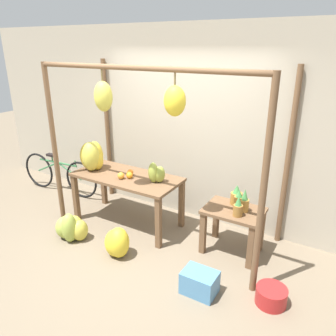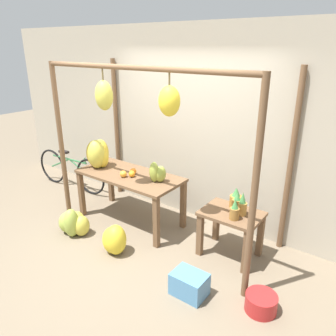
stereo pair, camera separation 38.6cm
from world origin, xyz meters
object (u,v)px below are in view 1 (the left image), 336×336
Objects in this scene: banana_pile_on_table at (92,156)px; orange_pile at (126,175)px; banana_pile_ground_left at (72,228)px; papaya_pile at (156,173)px; fruit_crate_white at (200,282)px; parked_bicycle at (59,174)px; pineapple_cluster at (239,201)px; blue_bucket at (271,296)px; banana_pile_ground_right at (117,243)px.

orange_pile is at bearing -1.79° from banana_pile_on_table.
banana_pile_ground_left is 1.37m from papaya_pile.
parked_bicycle is at bearing 162.22° from fruit_crate_white.
pineapple_cluster reaches higher than blue_bucket.
blue_bucket is (0.70, 0.23, -0.03)m from fruit_crate_white.
banana_pile_ground_left is 0.29× the size of parked_bicycle.
fruit_crate_white is (-0.06, -0.93, -0.59)m from pineapple_cluster.
pineapple_cluster is 1.14m from blue_bucket.
banana_pile_ground_left is 1.52× the size of blue_bucket.
fruit_crate_white is (1.17, -0.06, -0.06)m from banana_pile_ground_right.
papaya_pile reaches higher than pineapple_cluster.
fruit_crate_white is 0.74m from blue_bucket.
parked_bicycle is at bearing 165.24° from banana_pile_on_table.
parked_bicycle is (-2.10, 0.99, 0.16)m from banana_pile_ground_right.
banana_pile_ground_right is 1.03m from papaya_pile.
pineapple_cluster is at bearing 35.20° from banana_pile_ground_right.
fruit_crate_white is 0.22× the size of parked_bicycle.
orange_pile is at bearing -10.20° from parked_bicycle.
parked_bicycle is 2.29m from papaya_pile.
banana_pile_on_table is 1.07× the size of banana_pile_ground_right.
banana_pile_on_table reaches higher than blue_bucket.
orange_pile is at bearing 154.17° from fruit_crate_white.
blue_bucket is 4.07m from parked_bicycle.
parked_bicycle reaches higher than banana_pile_ground_right.
parked_bicycle is (-3.28, 1.05, 0.22)m from fruit_crate_white.
pineapple_cluster is at bearing 132.23° from blue_bucket.
parked_bicycle is (-1.76, 0.32, -0.46)m from orange_pile.
parked_bicycle is (-3.98, 0.82, 0.25)m from blue_bucket.
papaya_pile reaches higher than banana_pile_ground_left.
papaya_pile is at bearing 3.45° from banana_pile_on_table.
banana_pile_ground_left is 2.66m from blue_bucket.
banana_pile_on_table is 1.42× the size of blue_bucket.
fruit_crate_white is at bearing -19.32° from banana_pile_on_table.
pineapple_cluster is 1.48× the size of papaya_pile.
banana_pile_ground_right reaches higher than fruit_crate_white.
pineapple_cluster is 2.27m from banana_pile_ground_left.
banana_pile_ground_left is 1.95m from fruit_crate_white.
orange_pile is 0.54× the size of banana_pile_ground_left.
fruit_crate_white is at bearing -1.43° from banana_pile_ground_left.
papaya_pile is at bearing 10.69° from orange_pile.
fruit_crate_white is at bearing -93.94° from pineapple_cluster.
pineapple_cluster is at bearing 4.67° from banana_pile_on_table.
orange_pile is 0.92× the size of papaya_pile.
papaya_pile is at bearing -5.98° from parked_bicycle.
orange_pile is at bearing 117.16° from banana_pile_ground_right.
pineapple_cluster is at bearing 23.72° from banana_pile_ground_left.
blue_bucket is at bearing 5.06° from banana_pile_ground_right.
parked_bicycle is at bearing 154.85° from banana_pile_ground_right.
blue_bucket is (1.88, 0.17, -0.10)m from banana_pile_ground_right.
banana_pile_on_table is 0.65m from orange_pile.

